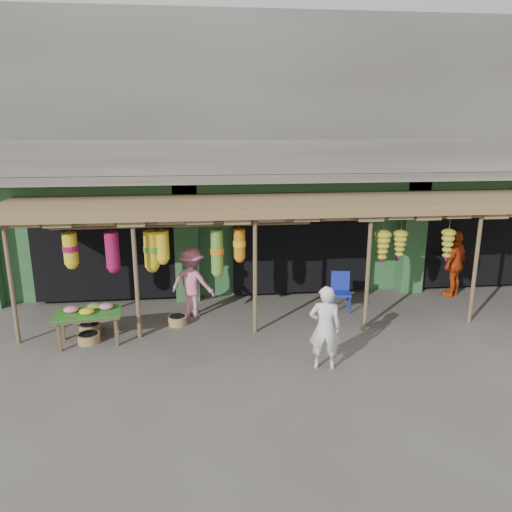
{
  "coord_description": "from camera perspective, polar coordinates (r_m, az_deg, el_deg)",
  "views": [
    {
      "loc": [
        -2.63,
        -10.34,
        4.52
      ],
      "look_at": [
        -1.34,
        1.0,
        1.41
      ],
      "focal_mm": 35.0,
      "sensor_mm": 36.0,
      "label": 1
    }
  ],
  "objects": [
    {
      "name": "blue_chair",
      "position": [
        12.4,
        9.64,
        -3.74
      ],
      "size": [
        0.52,
        0.53,
        0.96
      ],
      "rotation": [
        0.0,
        0.0,
        -0.16
      ],
      "color": "#1A2AAD",
      "rests_on": "ground"
    },
    {
      "name": "ground",
      "position": [
        11.59,
        7.24,
        -7.86
      ],
      "size": [
        80.0,
        80.0,
        0.0
      ],
      "primitive_type": "plane",
      "color": "#514C47",
      "rests_on": "ground"
    },
    {
      "name": "person_front",
      "position": [
        9.42,
        7.88,
        -8.11
      ],
      "size": [
        0.67,
        0.51,
        1.62
      ],
      "primitive_type": "imported",
      "rotation": [
        0.0,
        0.0,
        2.91
      ],
      "color": "silver",
      "rests_on": "ground"
    },
    {
      "name": "basket_right",
      "position": [
        11.64,
        -8.97,
        -7.27
      ],
      "size": [
        0.47,
        0.47,
        0.2
      ],
      "primitive_type": "cylinder",
      "rotation": [
        0.0,
        0.0,
        -0.08
      ],
      "color": "olive",
      "rests_on": "ground"
    },
    {
      "name": "building",
      "position": [
        15.47,
        3.38,
        10.94
      ],
      "size": [
        16.4,
        6.8,
        7.0
      ],
      "color": "gray",
      "rests_on": "ground"
    },
    {
      "name": "flower_table",
      "position": [
        10.99,
        -18.61,
        -6.24
      ],
      "size": [
        1.43,
        0.95,
        0.8
      ],
      "rotation": [
        0.0,
        0.0,
        0.13
      ],
      "color": "brown",
      "rests_on": "ground"
    },
    {
      "name": "person_shopper",
      "position": [
        11.85,
        -7.29,
        -2.99
      ],
      "size": [
        1.25,
        1.03,
        1.68
      ],
      "primitive_type": "imported",
      "rotation": [
        0.0,
        0.0,
        2.69
      ],
      "color": "pink",
      "rests_on": "ground"
    },
    {
      "name": "awning",
      "position": [
        11.59,
        6.05,
        5.55
      ],
      "size": [
        14.0,
        2.7,
        2.79
      ],
      "color": "brown",
      "rests_on": "ground"
    },
    {
      "name": "person_vendor",
      "position": [
        14.12,
        21.79,
        -0.81
      ],
      "size": [
        1.08,
        0.97,
        1.76
      ],
      "primitive_type": "imported",
      "rotation": [
        0.0,
        0.0,
        3.8
      ],
      "color": "#CC4313",
      "rests_on": "ground"
    },
    {
      "name": "basket_mid",
      "position": [
        11.22,
        -18.58,
        -8.86
      ],
      "size": [
        0.53,
        0.53,
        0.18
      ],
      "primitive_type": "cylinder",
      "rotation": [
        0.0,
        0.0,
        0.12
      ],
      "color": "olive",
      "rests_on": "ground"
    },
    {
      "name": "basket_left",
      "position": [
        11.7,
        -18.49,
        -7.81
      ],
      "size": [
        0.58,
        0.58,
        0.2
      ],
      "primitive_type": "cylinder",
      "rotation": [
        0.0,
        0.0,
        -0.27
      ],
      "color": "olive",
      "rests_on": "ground"
    }
  ]
}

